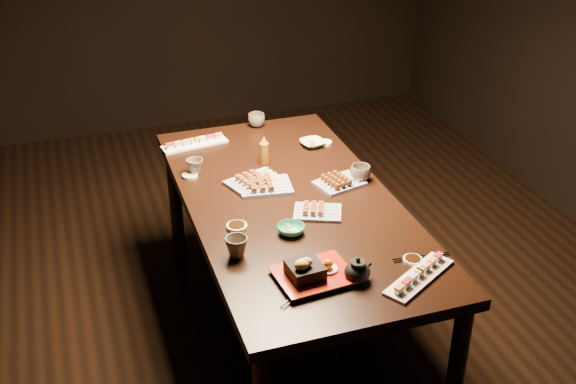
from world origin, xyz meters
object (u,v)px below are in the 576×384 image
object	(u,v)px
dining_table	(291,271)
teacup_far_left	(195,167)
teapot	(357,269)
teacup_near_left	(237,247)
teacup_mid_right	(361,173)
sushi_platter_near	(419,274)
yakitori_plate_right	(318,208)
edamame_bowl_green	(291,229)
tempura_tray	(314,267)
edamame_bowl_cream	(312,143)
condiment_bottle	(264,150)
sushi_platter_far	(195,142)
yakitori_plate_center	(265,182)
yakitori_plate_left	(255,178)
teacup_far_right	(256,120)

from	to	relation	value
dining_table	teacup_far_left	xyz separation A→B (m)	(-0.35, 0.40, 0.41)
teapot	teacup_far_left	bearing A→B (deg)	94.91
teacup_near_left	teacup_mid_right	bearing A→B (deg)	31.12
sushi_platter_near	yakitori_plate_right	xyz separation A→B (m)	(-0.19, 0.56, 0.00)
edamame_bowl_green	tempura_tray	size ratio (longest dim) A/B	0.40
edamame_bowl_cream	teacup_mid_right	distance (m)	0.43
sushi_platter_near	tempura_tray	xyz separation A→B (m)	(-0.37, 0.12, 0.03)
edamame_bowl_green	teacup_near_left	world-z (taller)	teacup_near_left
teacup_mid_right	sushi_platter_near	bearing A→B (deg)	-97.64
yakitori_plate_right	edamame_bowl_green	bearing A→B (deg)	-121.53
dining_table	teacup_far_left	world-z (taller)	teacup_far_left
yakitori_plate_right	condiment_bottle	world-z (taller)	condiment_bottle
edamame_bowl_cream	teacup_mid_right	size ratio (longest dim) A/B	1.28
edamame_bowl_green	teacup_far_left	distance (m)	0.70
teacup_near_left	condiment_bottle	world-z (taller)	condiment_bottle
sushi_platter_far	yakitori_plate_center	size ratio (longest dim) A/B	1.43
yakitori_plate_center	yakitori_plate_left	world-z (taller)	yakitori_plate_left
yakitori_plate_center	edamame_bowl_green	bearing A→B (deg)	-83.81
teacup_near_left	yakitori_plate_right	bearing A→B (deg)	26.25
teacup_far_left	edamame_bowl_green	bearing A→B (deg)	-67.94
tempura_tray	sushi_platter_far	bearing A→B (deg)	92.63
sushi_platter_far	tempura_tray	xyz separation A→B (m)	(0.18, -1.29, 0.03)
dining_table	teacup_near_left	xyz separation A→B (m)	(-0.34, -0.34, 0.42)
yakitori_plate_left	yakitori_plate_center	bearing A→B (deg)	-79.30
teacup_near_left	teacup_mid_right	world-z (taller)	teacup_near_left
tempura_tray	teapot	distance (m)	0.16
teacup_near_left	teacup_far_right	bearing A→B (deg)	70.22
yakitori_plate_center	tempura_tray	distance (m)	0.73
teacup_far_right	condiment_bottle	xyz separation A→B (m)	(-0.09, -0.44, 0.03)
teacup_near_left	teapot	world-z (taller)	teapot
dining_table	sushi_platter_far	world-z (taller)	sushi_platter_far
teacup_far_left	sushi_platter_near	bearing A→B (deg)	-60.87
edamame_bowl_green	tempura_tray	world-z (taller)	tempura_tray
yakitori_plate_center	teacup_mid_right	size ratio (longest dim) A/B	2.51
yakitori_plate_right	teacup_far_right	xyz separation A→B (m)	(0.01, 0.98, 0.01)
teapot	tempura_tray	bearing A→B (deg)	141.98
yakitori_plate_center	teacup_far_right	distance (m)	0.71
condiment_bottle	teapot	bearing A→B (deg)	-87.59
yakitori_plate_center	condiment_bottle	distance (m)	0.26
teacup_near_left	yakitori_plate_center	bearing A→B (deg)	61.70
yakitori_plate_center	teacup_near_left	size ratio (longest dim) A/B	2.65
teacup_near_left	teapot	xyz separation A→B (m)	(0.38, -0.30, 0.01)
dining_table	yakitori_plate_left	xyz separation A→B (m)	(-0.11, 0.21, 0.41)
yakitori_plate_right	tempura_tray	world-z (taller)	tempura_tray
edamame_bowl_green	yakitori_plate_center	bearing A→B (deg)	88.29
dining_table	sushi_platter_near	xyz separation A→B (m)	(0.26, -0.70, 0.40)
edamame_bowl_cream	teapot	world-z (taller)	teapot
teacup_near_left	condiment_bottle	size ratio (longest dim) A/B	0.63
yakitori_plate_center	edamame_bowl_green	world-z (taller)	yakitori_plate_center
edamame_bowl_cream	teacup_far_left	bearing A→B (deg)	-169.77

